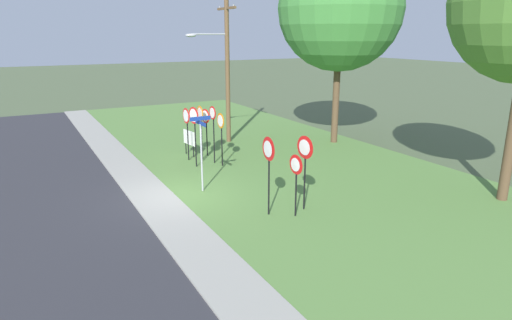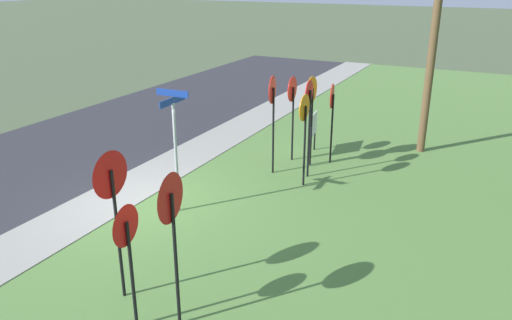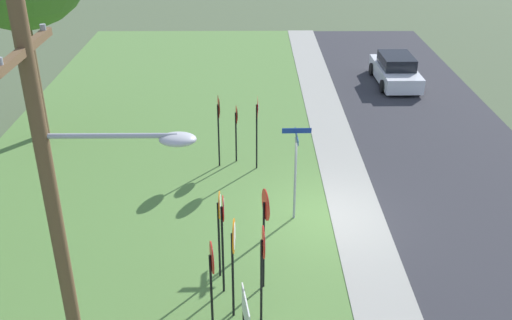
# 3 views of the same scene
# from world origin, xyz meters

# --- Properties ---
(ground_plane) EXTENTS (160.00, 160.00, 0.00)m
(ground_plane) POSITION_xyz_m (0.00, 0.00, 0.00)
(ground_plane) COLOR #4C5B3D
(road_asphalt) EXTENTS (44.00, 6.40, 0.01)m
(road_asphalt) POSITION_xyz_m (0.00, -4.80, 0.01)
(road_asphalt) COLOR #2D2D33
(road_asphalt) RESTS_ON ground_plane
(sidewalk_strip) EXTENTS (44.00, 1.60, 0.06)m
(sidewalk_strip) POSITION_xyz_m (0.00, -0.80, 0.03)
(sidewalk_strip) COLOR #99968C
(sidewalk_strip) RESTS_ON ground_plane
(grass_median) EXTENTS (44.00, 12.00, 0.04)m
(grass_median) POSITION_xyz_m (0.00, 6.00, 0.02)
(grass_median) COLOR #567F3D
(grass_median) RESTS_ON ground_plane
(stop_sign_near_left) EXTENTS (0.74, 0.17, 2.73)m
(stop_sign_near_left) POSITION_xyz_m (-3.23, 2.04, 2.04)
(stop_sign_near_left) COLOR black
(stop_sign_near_left) RESTS_ON grass_median
(stop_sign_near_right) EXTENTS (0.61, 0.10, 2.67)m
(stop_sign_near_right) POSITION_xyz_m (-3.40, 3.01, 1.93)
(stop_sign_near_right) COLOR black
(stop_sign_near_right) RESTS_ON grass_median
(stop_sign_far_left) EXTENTS (0.68, 0.09, 2.43)m
(stop_sign_far_left) POSITION_xyz_m (-2.79, 3.13, 1.80)
(stop_sign_far_left) COLOR black
(stop_sign_far_left) RESTS_ON grass_median
(stop_sign_far_center) EXTENTS (0.69, 0.15, 2.34)m
(stop_sign_far_center) POSITION_xyz_m (-4.75, 3.20, 1.73)
(stop_sign_far_center) COLOR black
(stop_sign_far_center) RESTS_ON grass_median
(stop_sign_far_right) EXTENTS (0.72, 0.10, 2.51)m
(stop_sign_far_right) POSITION_xyz_m (-4.43, 2.11, 1.86)
(stop_sign_far_right) COLOR black
(stop_sign_far_right) RESTS_ON grass_median
(stop_sign_center_tall) EXTENTS (0.77, 0.10, 2.59)m
(stop_sign_center_tall) POSITION_xyz_m (-4.28, 2.75, 1.94)
(stop_sign_center_tall) COLOR black
(stop_sign_center_tall) RESTS_ON grass_median
(yield_sign_near_left) EXTENTS (0.66, 0.12, 2.10)m
(yield_sign_near_left) POSITION_xyz_m (3.68, 2.85, 1.59)
(yield_sign_near_left) COLOR black
(yield_sign_near_left) RESTS_ON grass_median
(yield_sign_near_right) EXTENTS (0.78, 0.13, 2.59)m
(yield_sign_near_right) POSITION_xyz_m (3.33, 3.42, 1.98)
(yield_sign_near_right) COLOR black
(yield_sign_near_right) RESTS_ON grass_median
(yield_sign_far_left) EXTENTS (0.79, 0.10, 2.66)m
(yield_sign_far_left) POSITION_xyz_m (3.14, 2.13, 2.04)
(yield_sign_far_left) COLOR black
(yield_sign_far_left) RESTS_ON grass_median
(street_name_post) EXTENTS (0.96, 0.82, 2.90)m
(street_name_post) POSITION_xyz_m (-0.06, 1.09, 1.77)
(street_name_post) COLOR #9EA0A8
(street_name_post) RESTS_ON grass_median
(utility_pole) EXTENTS (2.10, 2.41, 8.06)m
(utility_pole) POSITION_xyz_m (-6.98, 5.28, 4.42)
(utility_pole) COLOR brown
(utility_pole) RESTS_ON grass_median
(notice_board) EXTENTS (1.09, 0.19, 1.25)m
(notice_board) POSITION_xyz_m (-5.20, 2.48, 0.87)
(notice_board) COLOR black
(notice_board) RESTS_ON grass_median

